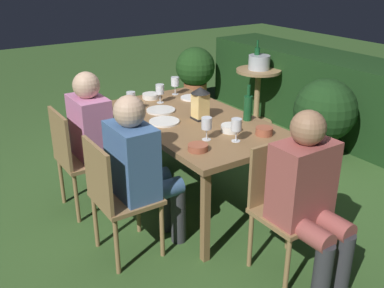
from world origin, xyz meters
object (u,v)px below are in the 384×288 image
person_in_pink (98,133)px  wine_glass_c (175,82)px  bowl_dip (151,96)px  bowl_salad (230,128)px  chair_head_far (284,203)px  wine_glass_e (207,124)px  bowl_bread (264,131)px  wine_glass_a (131,98)px  person_in_rust (309,194)px  person_in_blue (141,167)px  bowl_olives (198,147)px  side_table (258,88)px  green_bottle_on_table (248,107)px  plate_a (164,122)px  ice_bucket (259,61)px  wine_glass_b (236,126)px  plate_c (161,110)px  chair_side_left_b (116,194)px  lantern_centerpiece (200,101)px  chair_side_left_a (77,156)px  plate_b (192,98)px  potted_plant_corner (325,114)px  dining_table (192,125)px  wine_glass_d (160,90)px  potted_plant_by_hedge (195,71)px

person_in_pink → wine_glass_c: bearing=108.0°
bowl_dip → bowl_salad: bearing=5.0°
chair_head_far → bowl_salad: bearing=172.8°
wine_glass_e → bowl_bread: wine_glass_e is taller
wine_glass_a → person_in_rust: bearing=10.5°
person_in_blue → bowl_olives: person_in_blue is taller
side_table → bowl_salad: bearing=-47.0°
green_bottle_on_table → wine_glass_a: (-0.72, -0.68, 0.01)m
plate_a → ice_bucket: ice_bucket is taller
wine_glass_b → plate_c: size_ratio=0.69×
chair_side_left_b → lantern_centerpiece: size_ratio=3.28×
person_in_blue → bowl_bread: size_ratio=9.09×
chair_side_left_a → wine_glass_b: 1.32m
plate_b → potted_plant_corner: potted_plant_corner is taller
dining_table → green_bottle_on_table: 0.48m
wine_glass_b → wine_glass_d: same height
wine_glass_b → dining_table: bearing=179.5°
wine_glass_a → potted_plant_by_hedge: size_ratio=0.21×
person_in_rust → wine_glass_c: size_ratio=6.80×
chair_side_left_b → chair_head_far: same height
person_in_blue → bowl_dip: size_ratio=7.29×
person_in_blue → wine_glass_b: size_ratio=6.80×
bowl_olives → chair_side_left_a: bearing=-149.6°
side_table → bowl_bread: bearing=-40.7°
wine_glass_b → side_table: size_ratio=0.24×
side_table → chair_side_left_a: bearing=-73.5°
plate_c → side_table: 2.04m
chair_head_far → ice_bucket: ice_bucket is taller
person_in_blue → potted_plant_corner: bearing=98.3°
dining_table → wine_glass_b: size_ratio=9.77×
bowl_dip → ice_bucket: bearing=104.9°
dining_table → potted_plant_by_hedge: bearing=145.4°
plate_b → potted_plant_by_hedge: 2.24m
dining_table → chair_side_left_b: (0.37, -0.86, -0.20)m
wine_glass_d → wine_glass_c: bearing=120.7°
wine_glass_d → side_table: bearing=109.8°
chair_head_far → person_in_rust: (0.20, 0.00, 0.15)m
wine_glass_c → plate_a: 0.79m
chair_side_left_b → bowl_dip: chair_side_left_b is taller
green_bottle_on_table → bowl_salad: (0.12, -0.27, -0.08)m
person_in_blue → bowl_olives: bearing=62.7°
bowl_salad → chair_head_far: bearing=-7.2°
wine_glass_c → wine_glass_e: 1.17m
lantern_centerpiece → ice_bucket: size_ratio=0.77×
person_in_pink → wine_glass_d: person_in_pink is taller
chair_head_far → potted_plant_by_hedge: (-3.36, 1.58, -0.02)m
chair_side_left_a → side_table: chair_side_left_a is taller
plate_b → plate_c: bearing=-69.8°
person_in_rust → chair_side_left_a: bearing=-152.4°
wine_glass_b → plate_c: wine_glass_b is taller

